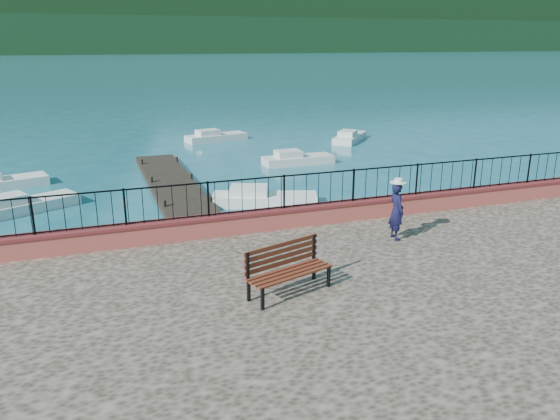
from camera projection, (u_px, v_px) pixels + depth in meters
ground at (349, 321)px, 12.99m from camera, size 2000.00×2000.00×0.00m
parapet at (294, 217)px, 15.87m from camera, size 28.00×0.46×0.58m
railing at (294, 191)px, 15.64m from camera, size 27.00×0.05×0.95m
dock at (179, 195)px, 23.08m from camera, size 2.00×16.00×0.30m
far_forest at (86, 35)px, 279.97m from camera, size 900.00×60.00×18.00m
foothills at (82, 14)px, 330.04m from camera, size 900.00×120.00×44.00m
companion_hill at (298, 47)px, 587.21m from camera, size 448.00×384.00×180.00m
park_bench at (289, 279)px, 11.63m from camera, size 2.04×1.19×1.08m
person at (396, 211)px, 14.72m from camera, size 0.42×0.60×1.58m
hat at (398, 181)px, 14.47m from camera, size 0.44×0.44×0.12m
boat_0 at (22, 202)px, 21.17m from camera, size 4.33×3.02×0.80m
boat_1 at (265, 195)px, 22.11m from camera, size 4.42×2.66×0.80m
boat_2 at (298, 157)px, 29.45m from camera, size 3.82×1.31×0.80m
boat_4 at (216, 135)px, 36.32m from camera, size 4.26×2.19×0.80m
boat_5 at (350, 135)px, 36.21m from camera, size 3.62×3.83×0.80m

